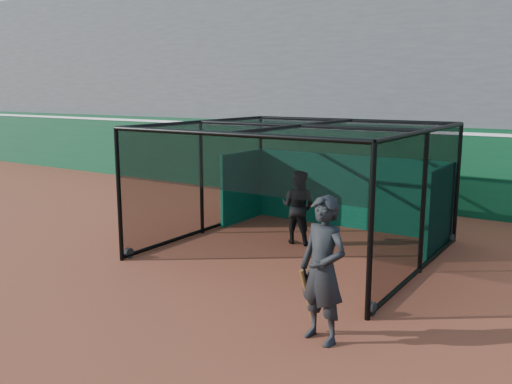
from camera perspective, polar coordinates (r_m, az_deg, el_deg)
The scene contains 6 objects.
ground at distance 10.32m, azimuth -6.29°, elevation -9.37°, with size 120.00×120.00×0.00m, color brown.
outfield_wall at distance 17.26m, azimuth 11.94°, elevation 2.95°, with size 50.00×0.50×2.50m.
grandstand at distance 20.69m, azimuth 16.25°, elevation 12.84°, with size 50.00×7.85×8.95m.
batting_cage at distance 11.93m, azimuth 4.53°, elevation 0.28°, with size 5.56×5.46×2.78m.
batter at distance 12.63m, azimuth 4.46°, elevation -1.56°, with size 0.84×0.65×1.72m, color black.
on_deck_player at distance 7.69m, azimuth 7.05°, elevation -8.16°, with size 0.87×0.68×2.11m.
Camera 1 is at (6.24, -7.43, 3.51)m, focal length 38.00 mm.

